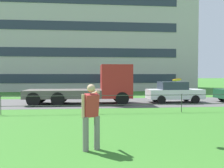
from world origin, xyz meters
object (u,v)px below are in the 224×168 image
(flatbed_truck_far_right, at_px, (95,87))
(apartment_building_background, at_px, (58,44))
(person_thrower, at_px, (91,115))
(car_white_right, at_px, (174,92))
(frisbee, at_px, (177,80))

(flatbed_truck_far_right, xyz_separation_m, apartment_building_background, (-4.85, 18.84, 5.41))
(person_thrower, bearing_deg, flatbed_truck_far_right, 87.89)
(person_thrower, relative_size, apartment_building_background, 0.05)
(car_white_right, height_order, apartment_building_background, apartment_building_background)
(frisbee, height_order, car_white_right, frisbee)
(person_thrower, distance_m, flatbed_truck_far_right, 10.40)
(flatbed_truck_far_right, bearing_deg, car_white_right, 2.19)
(frisbee, distance_m, apartment_building_background, 29.82)
(person_thrower, distance_m, frisbee, 2.86)
(car_white_right, distance_m, apartment_building_background, 22.25)
(frisbee, height_order, apartment_building_background, apartment_building_background)
(person_thrower, xyz_separation_m, apartment_building_background, (-4.47, 29.23, 5.66))
(flatbed_truck_far_right, height_order, car_white_right, flatbed_truck_far_right)
(person_thrower, height_order, frisbee, frisbee)
(car_white_right, relative_size, apartment_building_background, 0.11)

